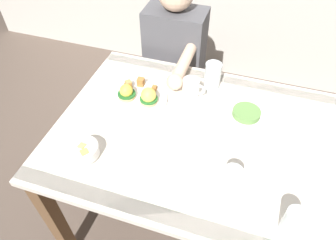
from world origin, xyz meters
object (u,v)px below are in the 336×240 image
at_px(water_glass_near, 213,78).
at_px(water_glass_extra, 292,223).
at_px(eggs_benedict_plate, 139,96).
at_px(coffee_mug, 191,88).
at_px(diner_person, 174,60).
at_px(fruit_bowl, 84,151).
at_px(side_plate, 246,114).
at_px(dining_table, 194,148).
at_px(fork, 215,151).
at_px(water_glass_far, 231,181).

distance_m(water_glass_near, water_glass_extra, 0.75).
height_order(eggs_benedict_plate, coffee_mug, coffee_mug).
height_order(water_glass_near, diner_person, diner_person).
relative_size(fruit_bowl, water_glass_near, 0.88).
distance_m(water_glass_extra, diner_person, 1.15).
bearing_deg(eggs_benedict_plate, diner_person, 87.08).
relative_size(water_glass_near, side_plate, 0.68).
bearing_deg(water_glass_extra, dining_table, 141.24).
relative_size(side_plate, diner_person, 0.18).
distance_m(fruit_bowl, water_glass_extra, 0.79).
xyz_separation_m(fork, side_plate, (0.09, 0.24, 0.01)).
bearing_deg(water_glass_far, fork, 118.89).
distance_m(coffee_mug, diner_person, 0.45).
height_order(coffee_mug, water_glass_near, water_glass_near).
xyz_separation_m(eggs_benedict_plate, side_plate, (0.50, 0.05, -0.01)).
relative_size(eggs_benedict_plate, water_glass_near, 1.97).
height_order(water_glass_near, water_glass_far, water_glass_near).
bearing_deg(water_glass_near, eggs_benedict_plate, -146.66).
height_order(eggs_benedict_plate, water_glass_far, water_glass_far).
relative_size(water_glass_near, water_glass_far, 1.18).
xyz_separation_m(eggs_benedict_plate, diner_person, (0.02, 0.48, -0.12)).
bearing_deg(side_plate, dining_table, -139.49).
distance_m(fruit_bowl, side_plate, 0.71).
bearing_deg(fruit_bowl, diner_person, 82.63).
relative_size(fruit_bowl, fork, 0.87).
distance_m(fork, diner_person, 0.78).
bearing_deg(fork, coffee_mug, 121.29).
xyz_separation_m(eggs_benedict_plate, fruit_bowl, (-0.09, -0.37, 0.00)).
xyz_separation_m(water_glass_extra, side_plate, (-0.21, 0.48, -0.03)).
relative_size(water_glass_extra, diner_person, 0.10).
bearing_deg(fork, water_glass_extra, -39.74).
xyz_separation_m(water_glass_far, water_glass_extra, (0.21, -0.09, -0.00)).
distance_m(coffee_mug, side_plate, 0.28).
xyz_separation_m(coffee_mug, side_plate, (0.27, -0.06, -0.04)).
distance_m(dining_table, water_glass_extra, 0.54).
relative_size(eggs_benedict_plate, fork, 1.96).
xyz_separation_m(fork, water_glass_extra, (0.30, -0.25, 0.05)).
relative_size(dining_table, eggs_benedict_plate, 4.44).
bearing_deg(water_glass_near, water_glass_extra, -58.14).
bearing_deg(dining_table, fruit_bowl, -147.07).
bearing_deg(coffee_mug, fork, -58.71).
bearing_deg(water_glass_far, water_glass_near, 108.64).
height_order(coffee_mug, water_glass_far, water_glass_far).
xyz_separation_m(dining_table, fork, (0.10, -0.07, 0.11)).
bearing_deg(dining_table, water_glass_far, -50.59).
bearing_deg(coffee_mug, diner_person, 117.97).
distance_m(dining_table, fruit_bowl, 0.48).
height_order(fruit_bowl, water_glass_far, water_glass_far).
bearing_deg(fruit_bowl, fork, 20.03).
height_order(dining_table, side_plate, side_plate).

